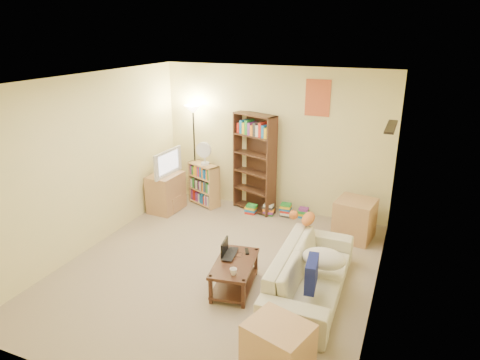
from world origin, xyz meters
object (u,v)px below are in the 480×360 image
at_px(floor_lamp, 194,126).
at_px(side_table, 355,220).
at_px(sofa, 310,273).
at_px(short_bookshelf, 204,184).
at_px(coffee_table, 235,272).
at_px(mug, 233,272).
at_px(tabby_cat, 306,218).
at_px(laptop, 234,255).
at_px(television, 164,162).
at_px(end_cabinet, 278,346).
at_px(tall_bookshelf, 254,161).
at_px(desk_fan, 204,152).
at_px(tv_stand, 166,192).

distance_m(floor_lamp, side_table, 3.21).
bearing_deg(sofa, short_bookshelf, 49.58).
distance_m(coffee_table, mug, 0.34).
xyz_separation_m(sofa, tabby_cat, (-0.27, 0.75, 0.36)).
distance_m(laptop, television, 2.65).
xyz_separation_m(tabby_cat, end_cabinet, (0.28, -2.04, -0.41)).
relative_size(short_bookshelf, end_cabinet, 1.35).
xyz_separation_m(tall_bookshelf, side_table, (1.81, -0.44, -0.60)).
height_order(laptop, desk_fan, desk_fan).
relative_size(tabby_cat, end_cabinet, 0.78).
xyz_separation_m(mug, tall_bookshelf, (-0.76, 2.66, 0.50)).
height_order(mug, television, television).
xyz_separation_m(desk_fan, end_cabinet, (2.44, -3.27, -0.77)).
bearing_deg(coffee_table, short_bookshelf, 115.77).
bearing_deg(short_bookshelf, side_table, 16.14).
height_order(short_bookshelf, desk_fan, desk_fan).
xyz_separation_m(mug, side_table, (1.05, 2.21, -0.10)).
bearing_deg(mug, floor_lamp, 125.92).
distance_m(laptop, end_cabinet, 1.53).
xyz_separation_m(tv_stand, side_table, (3.24, 0.17, -0.02)).
relative_size(short_bookshelf, floor_lamp, 0.43).
xyz_separation_m(laptop, short_bookshelf, (-1.52, 2.13, 0.00)).
height_order(sofa, floor_lamp, floor_lamp).
xyz_separation_m(sofa, end_cabinet, (0.01, -1.30, -0.05)).
bearing_deg(laptop, sofa, -91.81).
bearing_deg(mug, desk_fan, 123.40).
relative_size(tabby_cat, tv_stand, 0.67).
distance_m(tall_bookshelf, short_bookshelf, 1.07).
bearing_deg(end_cabinet, laptop, 129.29).
bearing_deg(sofa, laptop, 95.67).
bearing_deg(tall_bookshelf, coffee_table, -54.73).
height_order(coffee_table, short_bookshelf, short_bookshelf).
height_order(coffee_table, laptop, laptop).
bearing_deg(floor_lamp, sofa, -38.31).
bearing_deg(mug, television, 136.94).
distance_m(mug, television, 3.03).
bearing_deg(tall_bookshelf, sofa, -34.29).
xyz_separation_m(television, end_cabinet, (2.99, -2.82, -0.65)).
bearing_deg(mug, short_bookshelf, 123.64).
distance_m(tv_stand, tall_bookshelf, 1.66).
xyz_separation_m(coffee_table, laptop, (-0.07, 0.13, 0.15)).
bearing_deg(sofa, floor_lamp, 50.49).
bearing_deg(tv_stand, television, 0.00).
bearing_deg(short_bookshelf, coffee_table, -32.29).
bearing_deg(coffee_table, side_table, 50.14).
relative_size(coffee_table, laptop, 2.29).
bearing_deg(side_table, tabby_cat, -119.27).
distance_m(mug, tall_bookshelf, 2.81).
xyz_separation_m(tv_stand, short_bookshelf, (0.50, 0.49, 0.05)).
height_order(mug, side_table, side_table).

